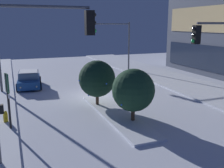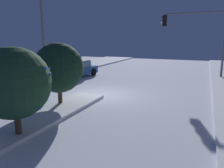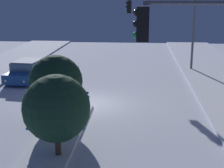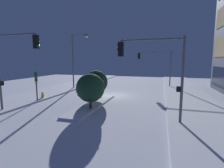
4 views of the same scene
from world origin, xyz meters
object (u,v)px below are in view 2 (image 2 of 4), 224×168
at_px(decorated_tree_median, 59,68).
at_px(decorated_tree_left_of_median, 14,83).
at_px(traffic_light_corner_far_left, 197,30).
at_px(street_lamp_arched, 48,16).
at_px(car_near, 76,69).

bearing_deg(decorated_tree_median, decorated_tree_left_of_median, 14.47).
bearing_deg(traffic_light_corner_far_left, decorated_tree_median, 64.58).
height_order(street_lamp_arched, decorated_tree_left_of_median, street_lamp_arched).
bearing_deg(street_lamp_arched, decorated_tree_median, -54.37).
relative_size(street_lamp_arched, decorated_tree_median, 2.55).
distance_m(car_near, decorated_tree_median, 8.82).
height_order(car_near, decorated_tree_left_of_median, decorated_tree_left_of_median).
xyz_separation_m(car_near, decorated_tree_median, (7.77, 3.99, 1.26)).
distance_m(car_near, decorated_tree_left_of_median, 12.56).
bearing_deg(car_near, decorated_tree_median, 32.68).
height_order(car_near, decorated_tree_median, decorated_tree_median).
bearing_deg(car_near, street_lamp_arched, -45.90).
relative_size(traffic_light_corner_far_left, decorated_tree_median, 1.81).
xyz_separation_m(street_lamp_arched, decorated_tree_median, (6.44, 5.65, -3.34)).
distance_m(traffic_light_corner_far_left, decorated_tree_left_of_median, 16.93).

